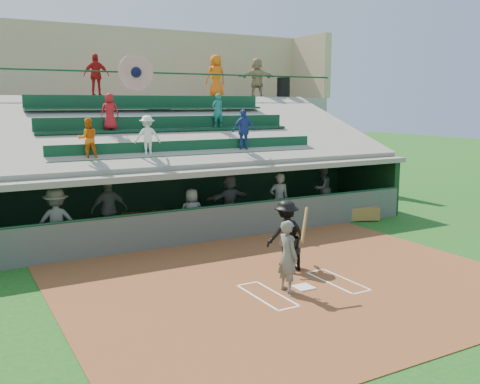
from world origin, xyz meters
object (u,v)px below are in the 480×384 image
batter_at_plate (288,256)px  catcher (291,248)px  trash_bin (283,88)px  home_plate (303,287)px

batter_at_plate → catcher: batter_at_plate is taller
batter_at_plate → trash_bin: 15.22m
catcher → home_plate: bearing=46.6°
home_plate → batter_at_plate: size_ratio=0.22×
home_plate → batter_at_plate: batter_at_plate is taller
home_plate → catcher: 1.39m
batter_at_plate → catcher: bearing=52.2°
catcher → trash_bin: bearing=-145.2°
batter_at_plate → home_plate: bearing=0.4°
catcher → batter_at_plate: bearing=29.6°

